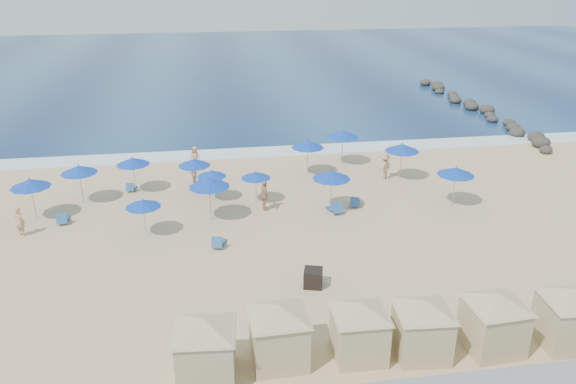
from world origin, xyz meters
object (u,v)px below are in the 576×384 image
object	(u,v)px
cabana_3	(423,320)
umbrella_8	(332,175)
trash_bin	(313,278)
umbrella_12	(308,144)
cabana_4	(495,314)
rock_jetty	(477,108)
beachgoer_3	(385,167)
umbrella_2	(133,161)
umbrella_11	(456,171)
cabana_5	(571,309)
cabana_0	(205,341)
umbrella_10	(402,148)
umbrella_7	(256,175)
umbrella_0	(79,169)
cabana_2	(360,323)
beachgoer_2	(265,196)
beachgoer_4	(195,158)
umbrella_1	(30,183)
umbrella_6	(209,183)
beachgoer_0	(20,221)
cabana_1	(279,326)
umbrella_9	(343,134)
umbrella_5	(212,173)
umbrella_4	(194,162)
beachgoer_1	(192,173)

from	to	relation	value
cabana_3	umbrella_8	world-z (taller)	cabana_3
trash_bin	umbrella_12	world-z (taller)	umbrella_12
cabana_4	rock_jetty	bearing A→B (deg)	64.63
beachgoer_3	umbrella_2	bearing A→B (deg)	-38.09
umbrella_8	umbrella_11	bearing A→B (deg)	-3.39
cabana_5	umbrella_12	world-z (taller)	cabana_5
cabana_0	cabana_3	xyz separation A→B (m)	(8.06, 0.08, -0.07)
umbrella_10	beachgoer_3	bearing A→B (deg)	161.76
umbrella_7	umbrella_8	world-z (taller)	umbrella_8
umbrella_0	umbrella_10	world-z (taller)	umbrella_10
cabana_5	cabana_2	bearing A→B (deg)	176.41
umbrella_8	beachgoer_2	bearing A→B (deg)	170.89
cabana_3	umbrella_11	xyz separation A→B (m)	(7.12, 13.09, 0.72)
rock_jetty	cabana_3	xyz separation A→B (m)	(-19.14, -34.34, 1.14)
beachgoer_4	cabana_3	bearing A→B (deg)	-48.65
umbrella_1	umbrella_6	world-z (taller)	umbrella_6
umbrella_2	trash_bin	bearing A→B (deg)	-54.62
cabana_2	umbrella_10	size ratio (longest dim) A/B	1.56
umbrella_7	beachgoer_0	size ratio (longest dim) A/B	1.26
cabana_4	umbrella_8	distance (m)	14.03
umbrella_7	cabana_0	bearing A→B (deg)	-102.24
umbrella_0	umbrella_2	distance (m)	3.31
beachgoer_2	beachgoer_0	bearing A→B (deg)	86.20
umbrella_8	umbrella_12	distance (m)	6.11
cabana_0	beachgoer_2	world-z (taller)	cabana_0
umbrella_1	umbrella_2	size ratio (longest dim) A/B	1.06
cabana_1	umbrella_1	size ratio (longest dim) A/B	1.69
cabana_1	umbrella_12	distance (m)	19.80
cabana_1	umbrella_2	bearing A→B (deg)	111.10
cabana_1	cabana_2	distance (m)	3.03
rock_jetty	trash_bin	bearing A→B (deg)	-127.51
beachgoer_2	beachgoer_4	xyz separation A→B (m)	(-4.10, 8.01, -0.12)
umbrella_9	umbrella_5	bearing A→B (deg)	-151.22
rock_jetty	beachgoer_3	world-z (taller)	beachgoer_3
umbrella_7	umbrella_11	distance (m)	12.06
umbrella_5	beachgoer_0	bearing A→B (deg)	-162.82
cabana_2	umbrella_12	distance (m)	19.48
trash_bin	umbrella_0	bearing A→B (deg)	151.74
umbrella_2	beachgoer_3	xyz separation A→B (m)	(16.67, -0.20, -1.23)
umbrella_4	umbrella_10	size ratio (longest dim) A/B	0.89
umbrella_2	umbrella_4	size ratio (longest dim) A/B	1.03
beachgoer_3	beachgoer_4	distance (m)	13.46
trash_bin	beachgoer_2	world-z (taller)	beachgoer_2
beachgoer_1	cabana_3	bearing A→B (deg)	31.51
rock_jetty	cabana_5	size ratio (longest dim) A/B	6.16
umbrella_1	umbrella_7	distance (m)	12.91
cabana_1	umbrella_11	world-z (taller)	cabana_1
cabana_0	beachgoer_0	xyz separation A→B (m)	(-9.77, 12.93, -0.74)
cabana_0	beachgoer_0	bearing A→B (deg)	127.07
umbrella_0	umbrella_4	world-z (taller)	umbrella_0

